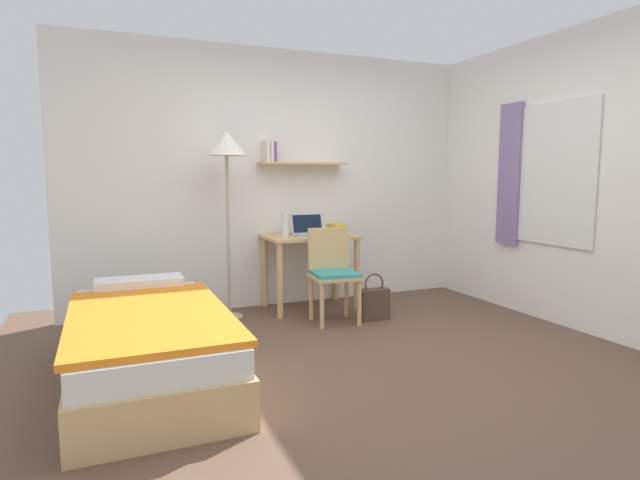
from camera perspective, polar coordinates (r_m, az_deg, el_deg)
The scene contains 11 objects.
ground_plane at distance 3.79m, azimuth 6.59°, elevation -13.57°, with size 5.28×5.28×0.00m, color brown.
wall_back at distance 5.40m, azimuth -3.86°, elevation 6.70°, with size 4.40×0.27×2.60m.
wall_right at distance 4.90m, azimuth 27.78°, elevation 5.90°, with size 0.10×4.40×2.60m.
bed at distance 3.64m, azimuth -18.30°, elevation -10.76°, with size 0.95×1.96×0.54m.
desk at distance 5.20m, azimuth -1.10°, elevation -1.11°, with size 0.90×0.59×0.75m.
desk_chair at distance 4.76m, azimuth 1.42°, elevation -3.33°, with size 0.46×0.43×0.86m.
standing_lamp at distance 4.85m, azimuth -10.24°, elevation 9.19°, with size 0.38×0.38×1.74m.
laptop at distance 5.18m, azimuth -1.24°, elevation 1.15°, with size 0.35×0.23×0.22m.
water_bottle at distance 5.02m, azimuth -3.87°, elevation 1.69°, with size 0.07×0.07×0.24m, color silver.
book_stack at distance 5.33m, azimuth 1.83°, elevation 1.23°, with size 0.16×0.22×0.10m.
handbag at distance 4.89m, azimuth 5.94°, elevation -6.92°, with size 0.28×0.13×0.44m.
Camera 1 is at (-1.76, -3.09, 1.33)m, focal length 29.10 mm.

